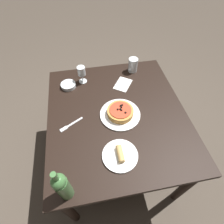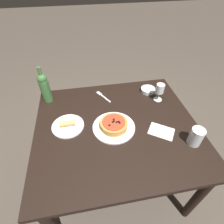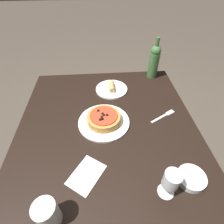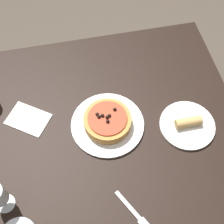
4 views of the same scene
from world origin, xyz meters
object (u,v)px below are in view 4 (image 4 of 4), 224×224
at_px(fork, 136,214).
at_px(dinner_plate, 108,124).
at_px(dining_table, 103,140).
at_px(pizza, 107,121).
at_px(side_plate, 187,125).

bearing_deg(fork, dinner_plate, 155.20).
xyz_separation_m(dining_table, dinner_plate, (0.02, 0.02, 0.09)).
height_order(dinner_plate, fork, dinner_plate).
xyz_separation_m(pizza, fork, (0.03, -0.36, -0.03)).
bearing_deg(dining_table, fork, -81.63).
distance_m(dinner_plate, fork, 0.36).
xyz_separation_m(dinner_plate, pizza, (-0.00, 0.00, 0.03)).
bearing_deg(fork, side_plate, 106.87).
bearing_deg(dinner_plate, side_plate, -12.34).
height_order(dinner_plate, pizza, pizza).
bearing_deg(pizza, dining_table, -142.24).
xyz_separation_m(dining_table, side_plate, (0.33, -0.05, 0.10)).
distance_m(fork, side_plate, 0.41).
distance_m(dining_table, fork, 0.36).
relative_size(dining_table, fork, 6.78).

